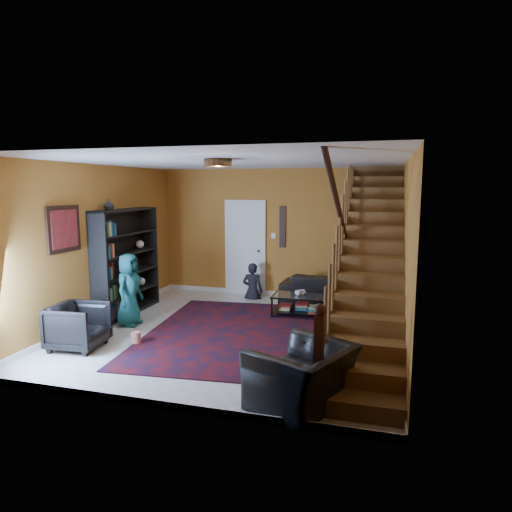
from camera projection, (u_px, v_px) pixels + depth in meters
The scene contains 21 objects.
floor at pixel (237, 333), 7.60m from camera, with size 5.50×5.50×0.00m, color beige.
room at pixel (195, 305), 9.22m from camera, with size 5.50×5.50×5.50m.
staircase at pixel (371, 255), 6.81m from camera, with size 0.95×5.02×3.18m.
bookshelf at pixel (127, 263), 8.68m from camera, with size 0.35×1.80×2.00m.
door at pixel (245, 249), 10.23m from camera, with size 0.82×0.05×2.05m, color silver.
framed_picture at pixel (64, 229), 7.18m from camera, with size 0.04×0.74×0.74m, color maroon.
wall_hanging at pixel (283, 227), 9.92m from camera, with size 0.14×0.03×0.90m, color black.
ceiling_fixture at pixel (218, 163), 6.43m from camera, with size 0.40×0.40×0.10m, color #3F2814.
rug at pixel (251, 333), 7.53m from camera, with size 3.38×3.86×0.02m, color #4A0D0F.
sofa at pixel (335, 290), 9.37m from camera, with size 2.18×0.85×0.64m, color black.
armchair_left at pixel (78, 326), 6.81m from camera, with size 0.73×0.76×0.69m, color black.
armchair_right at pixel (302, 377), 5.00m from camera, with size 1.06×0.92×0.69m, color black.
person_adult_a at pixel (253, 291), 9.92m from camera, with size 0.45×0.30×1.24m, color black.
person_adult_b at pixel (336, 296), 9.43m from camera, with size 0.60×0.46×1.23m, color black.
person_child at pixel (129, 289), 7.95m from camera, with size 0.62×0.40×1.27m, color #17515A.
coffee_table at pixel (301, 304), 8.54m from camera, with size 1.09×0.66×0.41m.
cup_a at pixel (298, 293), 8.49m from camera, with size 0.12×0.12×0.09m, color #999999.
cup_b at pixel (302, 292), 8.55m from camera, with size 0.10×0.10×0.09m, color #999999.
bowl at pixel (301, 293), 8.56m from camera, with size 0.21×0.21×0.05m, color #999999.
vase at pixel (109, 205), 8.04m from camera, with size 0.18×0.18×0.19m, color #999999.
popcorn_bucket at pixel (136, 337), 7.04m from camera, with size 0.15×0.15×0.17m, color red.
Camera 1 is at (2.32, -6.95, 2.40)m, focal length 32.00 mm.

